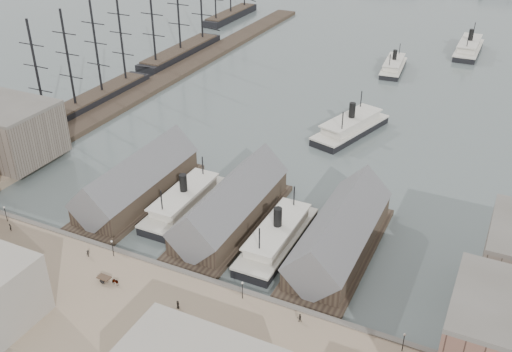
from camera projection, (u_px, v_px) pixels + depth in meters
The scene contains 27 objects.
ground at pixel (194, 264), 119.05m from camera, with size 900.00×900.00×0.00m, color #4B5756.
quay at pixel (136, 322), 102.84m from camera, with size 180.00×30.00×2.00m, color #89745C.
seawall at pixel (180, 274), 114.40m from camera, with size 180.00×1.20×2.30m, color #59544C.
west_wharf at pixel (177, 72), 222.97m from camera, with size 10.00×220.00×1.60m, color #2D231C.
ferry_shed_west at pixel (138, 182), 139.88m from camera, with size 14.00×42.00×12.60m.
ferry_shed_center at pixel (231, 206), 130.05m from camera, with size 14.00×42.00×12.60m.
ferry_shed_east at pixel (340, 235), 120.22m from camera, with size 14.00×42.00×12.60m.
warehouse_west_back at pixel (6, 131), 155.27m from camera, with size 26.00×20.00×14.00m, color #60564C.
lamp_post_far_w at pixel (5, 211), 128.26m from camera, with size 0.44×0.44×3.92m.
lamp_post_near_w at pixel (112, 245), 116.92m from camera, with size 0.44×0.44×3.92m.
lamp_post_near_e at pixel (242, 287), 105.57m from camera, with size 0.44×0.44×3.92m.
lamp_post_far_e at pixel (404, 339), 94.23m from camera, with size 0.44×0.44×3.92m.
ferry_docked_west at pixel (185, 201), 136.54m from camera, with size 8.43×28.11×10.04m.
ferry_docked_east at pixel (277, 236), 123.71m from camera, with size 8.51×28.36×10.13m.
ferry_open_near at pixel (351, 126), 173.77m from camera, with size 17.18×31.49×10.77m.
ferry_open_mid at pixel (394, 66), 225.70m from camera, with size 9.82×25.67×8.96m.
ferry_open_far at pixel (469, 47), 245.56m from camera, with size 9.57×31.18×11.11m.
sailing_ship_near at pixel (90, 100), 192.52m from camera, with size 8.38×57.72×34.45m.
sailing_ship_mid at pixel (181, 51), 240.62m from camera, with size 9.05×52.29×37.21m.
sailing_ship_far at pixel (231, 14), 298.98m from camera, with size 8.18×45.43×33.62m.
horse_cart_center at pixel (111, 281), 110.10m from camera, with size 4.82×1.54×1.54m.
pedestrian_0 at pixel (11, 227), 125.83m from camera, with size 0.65×0.48×1.78m, color black.
pedestrian_2 at pixel (88, 253), 117.68m from camera, with size 1.02×0.59×1.58m, color black.
pedestrian_3 at pixel (44, 305), 104.01m from camera, with size 1.05×0.44×1.80m, color black.
pedestrian_4 at pixel (178, 305), 104.19m from camera, with size 0.81×0.53×1.66m, color black.
pedestrian_5 at pixel (191, 342), 96.02m from camera, with size 0.64×0.47×1.75m, color black.
pedestrian_6 at pixel (300, 318), 101.22m from camera, with size 0.79×0.62×1.63m, color black.
Camera 1 is at (52.82, -79.79, 74.33)m, focal length 40.00 mm.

